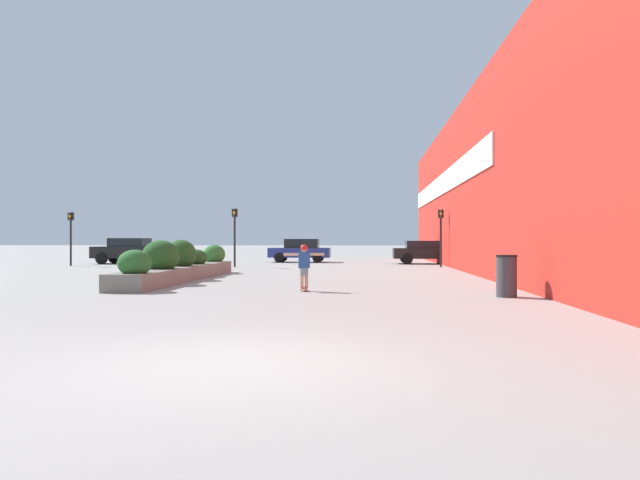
% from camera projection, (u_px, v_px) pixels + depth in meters
% --- Properties ---
extents(ground_plane, '(300.00, 300.00, 0.00)m').
position_uv_depth(ground_plane, '(227.00, 364.00, 6.76)').
color(ground_plane, gray).
extents(building_wall_right, '(0.67, 44.26, 8.06)m').
position_uv_depth(building_wall_right, '(471.00, 185.00, 26.26)').
color(building_wall_right, red).
rests_on(building_wall_right, ground_plane).
extents(planter_box, '(1.31, 10.58, 1.49)m').
position_uv_depth(planter_box, '(180.00, 266.00, 20.86)').
color(planter_box, slate).
rests_on(planter_box, ground_plane).
extents(skateboard, '(0.28, 0.65, 0.09)m').
position_uv_depth(skateboard, '(304.00, 289.00, 16.46)').
color(skateboard, maroon).
rests_on(skateboard, ground_plane).
extents(skateboarder, '(1.17, 0.29, 1.26)m').
position_uv_depth(skateboarder, '(304.00, 262.00, 16.46)').
color(skateboarder, tan).
rests_on(skateboarder, skateboard).
extents(trash_bin, '(0.54, 0.54, 1.09)m').
position_uv_depth(trash_bin, '(507.00, 276.00, 14.74)').
color(trash_bin, '#38383D').
rests_on(trash_bin, ground_plane).
extents(car_leftmost, '(4.05, 1.89, 1.55)m').
position_uv_depth(car_leftmost, '(300.00, 250.00, 38.00)').
color(car_leftmost, navy).
rests_on(car_leftmost, ground_plane).
extents(car_center_left, '(4.03, 1.96, 1.59)m').
position_uv_depth(car_center_left, '(128.00, 250.00, 35.53)').
color(car_center_left, black).
rests_on(car_center_left, ground_plane).
extents(car_center_right, '(4.23, 2.01, 1.43)m').
position_uv_depth(car_center_right, '(427.00, 251.00, 35.40)').
color(car_center_right, black).
rests_on(car_center_right, ground_plane).
extents(car_rightmost, '(4.67, 1.90, 1.54)m').
position_uv_depth(car_rightmost, '(570.00, 251.00, 35.73)').
color(car_rightmost, '#BCBCC1').
rests_on(car_rightmost, ground_plane).
extents(traffic_light_left, '(0.28, 0.30, 3.20)m').
position_uv_depth(traffic_light_left, '(235.00, 227.00, 31.21)').
color(traffic_light_left, black).
rests_on(traffic_light_left, ground_plane).
extents(traffic_light_right, '(0.28, 0.30, 3.14)m').
position_uv_depth(traffic_light_right, '(441.00, 227.00, 31.10)').
color(traffic_light_right, black).
rests_on(traffic_light_right, ground_plane).
extents(traffic_light_far_left, '(0.28, 0.30, 3.06)m').
position_uv_depth(traffic_light_far_left, '(71.00, 229.00, 32.55)').
color(traffic_light_far_left, black).
rests_on(traffic_light_far_left, ground_plane).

